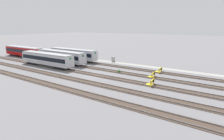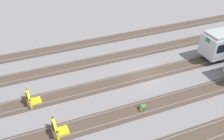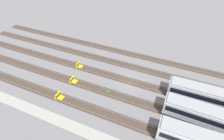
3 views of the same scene
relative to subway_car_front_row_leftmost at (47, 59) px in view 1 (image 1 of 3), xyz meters
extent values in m
plane|color=slate|center=(-17.07, 0.00, -2.04)|extent=(400.00, 400.00, 0.00)
cube|color=#9E9E93|center=(-17.07, -14.53, -2.04)|extent=(54.00, 2.00, 0.01)
cube|color=#47382D|center=(-17.07, -10.02, -2.01)|extent=(90.00, 2.23, 0.06)
cube|color=slate|center=(-17.07, -9.30, -1.90)|extent=(90.00, 0.07, 0.15)
cube|color=slate|center=(-17.07, -10.74, -1.90)|extent=(90.00, 0.07, 0.15)
cube|color=#47382D|center=(-17.07, -5.01, -2.01)|extent=(90.00, 2.23, 0.06)
cube|color=slate|center=(-17.07, -4.29, -1.90)|extent=(90.00, 0.07, 0.15)
cube|color=slate|center=(-17.07, -5.73, -1.90)|extent=(90.00, 0.07, 0.15)
cube|color=#47382D|center=(-17.07, 0.00, -2.01)|extent=(90.00, 2.24, 0.06)
cube|color=slate|center=(-17.07, 0.72, -1.90)|extent=(90.00, 0.07, 0.15)
cube|color=slate|center=(-17.07, -0.71, -1.90)|extent=(90.00, 0.07, 0.15)
cube|color=#47382D|center=(-17.07, 5.02, -2.01)|extent=(90.00, 2.23, 0.06)
cube|color=slate|center=(-17.07, 5.73, -1.90)|extent=(90.00, 0.07, 0.15)
cube|color=slate|center=(-17.07, 4.30, -1.90)|extent=(90.00, 0.07, 0.15)
cube|color=#47382D|center=(-17.07, 10.03, -2.01)|extent=(90.00, 2.23, 0.06)
cube|color=slate|center=(-17.07, 10.75, -1.90)|extent=(90.00, 0.07, 0.15)
cube|color=slate|center=(-17.07, 9.31, -1.90)|extent=(90.00, 0.07, 0.15)
cube|color=silver|center=(0.00, 0.00, 0.01)|extent=(18.04, 3.06, 2.70)
cube|color=black|center=(0.00, 0.00, 0.33)|extent=(17.32, 3.09, 1.08)
cube|color=#B2B5BA|center=(0.00, 0.00, -0.75)|extent=(17.68, 3.08, 0.54)
cube|color=#999BA0|center=(0.00, 0.00, 1.51)|extent=(17.49, 2.77, 0.30)
cube|color=#1E843D|center=(8.96, 0.13, 1.01)|extent=(0.09, 0.70, 0.56)
cube|color=#1E843D|center=(-8.96, -0.13, 1.01)|extent=(0.09, 0.70, 0.56)
cube|color=black|center=(5.58, 0.08, -1.69)|extent=(3.63, 2.29, 0.70)
cube|color=black|center=(-5.58, -0.08, -1.69)|extent=(3.63, 2.29, 0.70)
cube|color=silver|center=(0.00, -10.07, 0.01)|extent=(18.05, 3.12, 2.70)
cube|color=black|center=(0.00, -10.07, 0.33)|extent=(17.33, 3.15, 1.08)
cube|color=#B2B5BA|center=(0.00, -10.07, -0.75)|extent=(17.69, 3.14, 0.54)
cube|color=#999BA0|center=(0.00, -10.07, 1.51)|extent=(17.50, 2.83, 0.30)
cube|color=#1E843D|center=(8.96, -9.91, 1.01)|extent=(0.09, 0.70, 0.56)
cube|color=#1E843D|center=(-8.96, -10.23, 1.01)|extent=(0.09, 0.70, 0.56)
cube|color=black|center=(5.58, -9.97, -1.69)|extent=(3.64, 2.30, 0.70)
cube|color=black|center=(-5.58, -10.17, -1.69)|extent=(3.64, 2.30, 0.70)
cube|color=#B71414|center=(19.02, -5.05, 0.01)|extent=(18.04, 3.09, 2.70)
cube|color=black|center=(19.02, -5.05, 0.33)|extent=(17.32, 3.12, 1.08)
cube|color=#A80505|center=(19.02, -5.05, -0.75)|extent=(17.68, 3.11, 0.54)
cube|color=#999BA0|center=(19.02, -5.05, 1.51)|extent=(17.50, 2.80, 0.30)
cube|color=#1E843D|center=(27.98, -4.90, 1.01)|extent=(0.09, 0.70, 0.56)
cube|color=#1E843D|center=(10.06, -5.19, 1.01)|extent=(0.09, 0.70, 0.56)
cube|color=black|center=(24.60, -4.96, -1.69)|extent=(3.64, 2.30, 0.70)
cube|color=black|center=(13.44, -5.14, -1.69)|extent=(3.64, 2.30, 0.70)
cube|color=silver|center=(0.00, -4.99, 0.01)|extent=(18.04, 3.09, 2.70)
cube|color=black|center=(0.00, -4.99, 0.33)|extent=(17.32, 3.11, 1.08)
cube|color=#B2B5BA|center=(0.00, -4.99, -0.75)|extent=(17.68, 3.11, 0.54)
cube|color=#999BA0|center=(0.00, -4.99, 1.51)|extent=(17.50, 2.80, 0.30)
cube|color=#1E843D|center=(8.96, -5.13, 1.01)|extent=(0.09, 0.70, 0.56)
cube|color=#1E843D|center=(-8.96, -4.85, 1.01)|extent=(0.09, 0.70, 0.56)
cube|color=black|center=(5.58, -5.08, -1.69)|extent=(3.64, 2.30, 0.70)
cube|color=black|center=(-5.58, -4.90, -1.69)|extent=(3.64, 2.30, 0.70)
cube|color=yellow|center=(-28.67, -9.12, -1.46)|extent=(0.19, 0.19, 1.15)
cube|color=yellow|center=(-28.74, -10.92, -1.46)|extent=(0.19, 0.19, 1.15)
cube|color=yellow|center=(-28.70, -10.02, -1.04)|extent=(0.32, 2.01, 0.30)
cube|color=yellow|center=(-28.15, -10.04, -1.95)|extent=(1.14, 1.12, 0.18)
cube|color=black|center=(-28.88, -10.02, -1.04)|extent=(0.14, 0.60, 0.44)
cube|color=yellow|center=(-28.75, -4.11, -1.46)|extent=(0.18, 0.18, 1.15)
cube|color=yellow|center=(-28.71, -5.91, -1.46)|extent=(0.18, 0.18, 1.15)
cube|color=yellow|center=(-28.73, -5.01, -1.04)|extent=(0.28, 2.00, 0.30)
cube|color=yellow|center=(-28.18, -5.00, -1.95)|extent=(1.12, 1.10, 0.18)
cube|color=black|center=(-28.91, -5.01, -1.04)|extent=(0.13, 0.60, 0.44)
cube|color=yellow|center=(-30.36, 0.90, -1.46)|extent=(0.19, 0.19, 1.15)
cube|color=yellow|center=(-30.28, -0.90, -1.46)|extent=(0.19, 0.19, 1.15)
cube|color=yellow|center=(-30.32, 0.00, -1.04)|extent=(0.33, 2.01, 0.30)
cube|color=yellow|center=(-29.77, 0.03, -1.95)|extent=(1.15, 1.13, 0.18)
cube|color=black|center=(-30.50, 0.00, -1.04)|extent=(0.15, 0.60, 0.44)
cube|color=#9E9E99|center=(-12.26, -15.08, -1.24)|extent=(0.90, 0.70, 1.60)
cube|color=#333338|center=(-12.26, -15.44, -1.00)|extent=(0.70, 0.04, 0.36)
sphere|color=#427033|center=(-20.23, -5.01, -1.76)|extent=(0.64, 0.64, 0.64)
sphere|color=#427033|center=(-19.93, -4.89, -1.86)|extent=(0.44, 0.44, 0.44)
sphere|color=#427033|center=(-20.45, -5.19, -1.90)|extent=(0.36, 0.36, 0.36)
camera|label=1|loc=(-40.56, 30.29, 8.88)|focal=28.00mm
camera|label=2|loc=(-30.17, -21.68, 15.62)|focal=42.00mm
camera|label=3|loc=(-9.65, -27.23, 24.64)|focal=28.00mm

